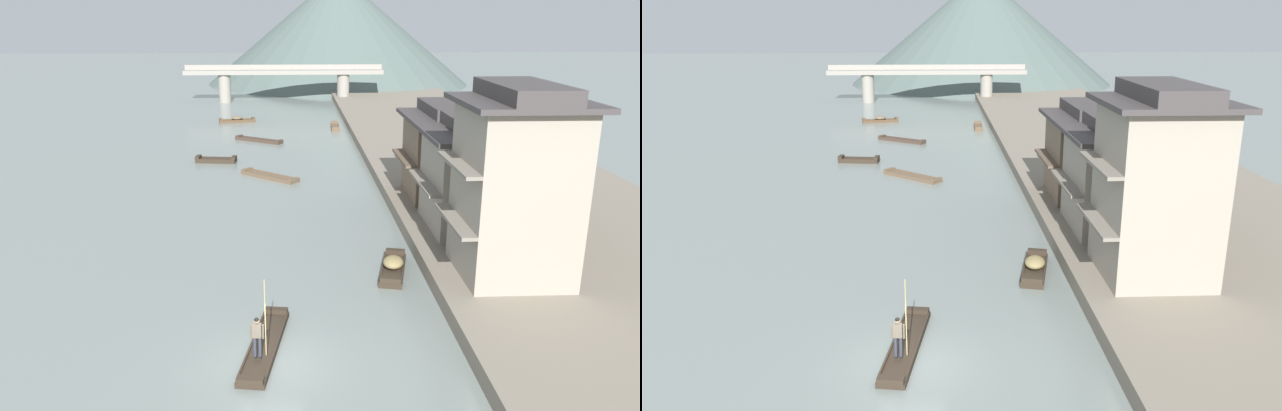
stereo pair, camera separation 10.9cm
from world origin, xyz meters
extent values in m
plane|color=gray|center=(0.00, 0.00, 0.00)|extent=(400.00, 400.00, 0.00)
cube|color=slate|center=(16.31, 30.00, 0.40)|extent=(18.00, 110.00, 0.80)
cube|color=#33281E|center=(-0.23, 1.20, 0.10)|extent=(1.88, 5.65, 0.20)
cube|color=#33281E|center=(0.17, 3.79, 0.29)|extent=(0.99, 0.50, 0.18)
cube|color=#33281E|center=(-0.63, -1.40, 0.29)|extent=(0.99, 0.50, 0.18)
cube|color=#33281E|center=(-0.71, 1.27, 0.24)|extent=(0.85, 5.01, 0.08)
cube|color=#33281E|center=(0.25, 1.12, 0.24)|extent=(0.85, 5.01, 0.08)
cube|color=black|center=(-0.52, -0.06, 0.41)|extent=(0.11, 0.23, 0.05)
cylinder|color=#333847|center=(-0.52, -0.10, 0.83)|extent=(0.11, 0.11, 0.78)
cube|color=black|center=(-0.34, -0.07, 0.41)|extent=(0.11, 0.23, 0.05)
cylinder|color=#333847|center=(-0.34, -0.11, 0.83)|extent=(0.11, 0.11, 0.78)
cube|color=#665B4C|center=(-0.43, -0.10, 1.48)|extent=(0.33, 0.22, 0.52)
cylinder|color=#665B4C|center=(-0.64, -0.03, 1.41)|extent=(0.08, 0.08, 0.56)
cylinder|color=#665B4C|center=(-0.22, -0.06, 1.41)|extent=(0.08, 0.08, 0.56)
sphere|color=tan|center=(-0.43, -0.10, 1.88)|extent=(0.20, 0.20, 0.20)
sphere|color=black|center=(-0.43, -0.11, 1.90)|extent=(0.18, 0.18, 0.18)
cylinder|color=tan|center=(-0.13, -0.02, 1.93)|extent=(0.04, 0.04, 3.00)
cube|color=#423328|center=(-2.38, 42.32, 0.10)|extent=(5.02, 3.83, 0.21)
cube|color=#423328|center=(-4.48, 43.74, 0.30)|extent=(0.80, 0.95, 0.19)
cube|color=#423328|center=(-0.27, 40.91, 0.30)|extent=(0.80, 0.95, 0.19)
cube|color=#423328|center=(-2.64, 41.94, 0.25)|extent=(4.09, 2.79, 0.08)
cube|color=#423328|center=(-2.12, 42.71, 0.25)|extent=(4.09, 2.79, 0.08)
cube|color=brown|center=(-0.83, 27.42, 0.10)|extent=(4.76, 4.41, 0.20)
cube|color=brown|center=(1.05, 25.74, 0.29)|extent=(0.95, 1.01, 0.18)
cube|color=brown|center=(-2.72, 29.10, 0.29)|extent=(0.95, 1.01, 0.18)
cube|color=brown|center=(-0.48, 27.82, 0.24)|extent=(3.68, 3.28, 0.08)
cube|color=brown|center=(-1.19, 27.03, 0.24)|extent=(3.68, 3.28, 0.08)
cube|color=brown|center=(5.92, 49.45, 0.14)|extent=(1.03, 4.38, 0.28)
cube|color=brown|center=(5.99, 51.48, 0.40)|extent=(0.81, 0.39, 0.25)
cube|color=brown|center=(5.85, 47.43, 0.40)|extent=(0.81, 0.39, 0.25)
cube|color=brown|center=(5.51, 49.47, 0.32)|extent=(0.21, 3.86, 0.08)
cube|color=brown|center=(6.32, 49.44, 0.32)|extent=(0.21, 3.86, 0.08)
cube|color=#33281E|center=(5.87, 8.27, 0.14)|extent=(1.97, 4.13, 0.28)
cube|color=#33281E|center=(6.28, 10.06, 0.41)|extent=(1.05, 0.57, 0.25)
cube|color=#33281E|center=(5.46, 6.47, 0.41)|extent=(1.05, 0.57, 0.25)
cube|color=#33281E|center=(5.37, 8.38, 0.32)|extent=(0.86, 3.41, 0.08)
cube|color=#33281E|center=(6.37, 8.15, 0.32)|extent=(0.86, 3.41, 0.08)
ellipsoid|color=olive|center=(5.87, 8.27, 0.55)|extent=(1.28, 1.58, 0.55)
cube|color=#33281E|center=(-5.67, 33.13, 0.15)|extent=(3.58, 1.55, 0.29)
cube|color=#33281E|center=(-7.24, 33.34, 0.43)|extent=(0.49, 1.03, 0.26)
cube|color=#33281E|center=(-4.10, 32.92, 0.43)|extent=(0.49, 1.03, 0.26)
cube|color=#33281E|center=(-5.74, 32.62, 0.33)|extent=(2.95, 0.47, 0.08)
cube|color=#33281E|center=(-5.60, 33.64, 0.33)|extent=(2.95, 0.47, 0.08)
cube|color=brown|center=(-5.54, 54.39, 0.13)|extent=(4.32, 1.88, 0.26)
cube|color=brown|center=(-3.63, 54.80, 0.38)|extent=(0.54, 0.97, 0.24)
cube|color=brown|center=(-7.44, 53.98, 0.38)|extent=(0.54, 0.97, 0.24)
cube|color=brown|center=(-5.63, 54.85, 0.30)|extent=(3.64, 0.85, 0.08)
cube|color=brown|center=(-5.44, 53.93, 0.30)|extent=(3.64, 0.85, 0.08)
ellipsoid|color=brown|center=(-5.54, 54.39, 0.51)|extent=(1.45, 1.17, 0.50)
cube|color=gray|center=(10.87, 6.17, 4.70)|extent=(4.58, 5.02, 7.80)
cube|color=gray|center=(8.23, 6.17, 3.40)|extent=(0.70, 5.02, 0.16)
cube|color=gray|center=(8.23, 6.17, 6.00)|extent=(0.70, 5.02, 0.16)
cube|color=#3D3838|center=(10.87, 6.17, 8.72)|extent=(5.48, 5.92, 0.24)
cube|color=#3D3838|center=(10.87, 6.17, 9.19)|extent=(2.75, 5.92, 0.70)
cube|color=gray|center=(11.38, 12.78, 3.40)|extent=(5.60, 5.65, 5.20)
cube|color=gray|center=(8.23, 12.78, 3.40)|extent=(0.70, 5.65, 0.16)
cube|color=#3D3838|center=(11.38, 12.78, 6.12)|extent=(6.50, 6.55, 0.24)
cube|color=#3D3838|center=(11.38, 12.78, 6.59)|extent=(3.36, 6.55, 0.70)
cube|color=#75604C|center=(11.01, 19.09, 3.40)|extent=(4.85, 5.20, 5.20)
cube|color=brown|center=(8.23, 19.09, 3.40)|extent=(0.70, 5.20, 0.16)
cube|color=#3D3838|center=(11.01, 19.09, 6.12)|extent=(5.75, 6.10, 0.24)
cube|color=#3D3838|center=(11.01, 19.09, 6.59)|extent=(2.91, 6.10, 0.70)
cube|color=gray|center=(0.00, 72.41, 4.36)|extent=(29.07, 2.40, 0.60)
cylinder|color=gray|center=(-8.72, 72.41, 2.03)|extent=(1.80, 1.80, 4.06)
cylinder|color=gray|center=(8.72, 72.41, 2.03)|extent=(1.80, 1.80, 4.06)
cube|color=gray|center=(0.00, 73.41, 5.01)|extent=(29.07, 0.30, 0.70)
cone|color=#4C5B56|center=(9.92, 99.96, 9.92)|extent=(48.57, 48.57, 19.85)
cone|color=slate|center=(14.06, 120.36, 7.78)|extent=(36.90, 36.90, 15.56)
camera|label=1|loc=(0.88, -20.03, 12.27)|focal=34.74mm
camera|label=2|loc=(0.99, -20.04, 12.27)|focal=34.74mm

